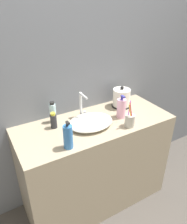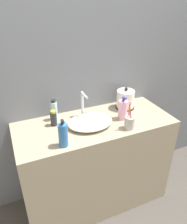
{
  "view_description": "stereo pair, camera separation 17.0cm",
  "coord_description": "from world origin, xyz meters",
  "px_view_note": "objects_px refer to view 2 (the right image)",
  "views": [
    {
      "loc": [
        -0.76,
        -1.03,
        1.79
      ],
      "look_at": [
        -0.02,
        0.26,
        0.97
      ],
      "focal_mm": 35.0,
      "sensor_mm": 36.0,
      "label": 1
    },
    {
      "loc": [
        -0.61,
        -1.1,
        1.79
      ],
      "look_at": [
        -0.02,
        0.26,
        0.97
      ],
      "focal_mm": 35.0,
      "sensor_mm": 36.0,
      "label": 2
    }
  ],
  "objects_px": {
    "mouthwash_bottle": "(123,110)",
    "hand_cream_bottle": "(54,110)",
    "faucet": "(83,104)",
    "shampoo_bottle": "(54,118)",
    "toothbrush_cup": "(129,122)",
    "electric_kettle": "(125,100)",
    "lotion_bottle": "(63,135)"
  },
  "relations": [
    {
      "from": "faucet",
      "to": "shampoo_bottle",
      "type": "relative_size",
      "value": 1.71
    },
    {
      "from": "toothbrush_cup",
      "to": "electric_kettle",
      "type": "bearing_deg",
      "value": 64.45
    },
    {
      "from": "electric_kettle",
      "to": "faucet",
      "type": "bearing_deg",
      "value": 179.81
    },
    {
      "from": "lotion_bottle",
      "to": "shampoo_bottle",
      "type": "bearing_deg",
      "value": 88.84
    },
    {
      "from": "shampoo_bottle",
      "to": "hand_cream_bottle",
      "type": "bearing_deg",
      "value": 70.85
    },
    {
      "from": "faucet",
      "to": "toothbrush_cup",
      "type": "distance_m",
      "value": 0.41
    },
    {
      "from": "mouthwash_bottle",
      "to": "shampoo_bottle",
      "type": "bearing_deg",
      "value": 166.95
    },
    {
      "from": "toothbrush_cup",
      "to": "lotion_bottle",
      "type": "height_order",
      "value": "toothbrush_cup"
    },
    {
      "from": "lotion_bottle",
      "to": "mouthwash_bottle",
      "type": "distance_m",
      "value": 0.57
    },
    {
      "from": "electric_kettle",
      "to": "mouthwash_bottle",
      "type": "relative_size",
      "value": 0.99
    },
    {
      "from": "toothbrush_cup",
      "to": "hand_cream_bottle",
      "type": "relative_size",
      "value": 1.23
    },
    {
      "from": "lotion_bottle",
      "to": "shampoo_bottle",
      "type": "relative_size",
      "value": 1.6
    },
    {
      "from": "toothbrush_cup",
      "to": "lotion_bottle",
      "type": "bearing_deg",
      "value": -179.23
    },
    {
      "from": "mouthwash_bottle",
      "to": "hand_cream_bottle",
      "type": "bearing_deg",
      "value": 157.84
    },
    {
      "from": "hand_cream_bottle",
      "to": "mouthwash_bottle",
      "type": "bearing_deg",
      "value": -22.16
    },
    {
      "from": "faucet",
      "to": "electric_kettle",
      "type": "relative_size",
      "value": 1.12
    },
    {
      "from": "faucet",
      "to": "shampoo_bottle",
      "type": "xyz_separation_m",
      "value": [
        -0.26,
        -0.04,
        -0.06
      ]
    },
    {
      "from": "shampoo_bottle",
      "to": "faucet",
      "type": "bearing_deg",
      "value": 7.91
    },
    {
      "from": "mouthwash_bottle",
      "to": "faucet",
      "type": "bearing_deg",
      "value": 149.75
    },
    {
      "from": "toothbrush_cup",
      "to": "lotion_bottle",
      "type": "distance_m",
      "value": 0.52
    },
    {
      "from": "shampoo_bottle",
      "to": "mouthwash_bottle",
      "type": "relative_size",
      "value": 0.65
    },
    {
      "from": "electric_kettle",
      "to": "mouthwash_bottle",
      "type": "distance_m",
      "value": 0.2
    },
    {
      "from": "lotion_bottle",
      "to": "hand_cream_bottle",
      "type": "relative_size",
      "value": 1.17
    },
    {
      "from": "faucet",
      "to": "hand_cream_bottle",
      "type": "bearing_deg",
      "value": 168.76
    },
    {
      "from": "faucet",
      "to": "lotion_bottle",
      "type": "bearing_deg",
      "value": -130.23
    },
    {
      "from": "lotion_bottle",
      "to": "shampoo_bottle",
      "type": "distance_m",
      "value": 0.28
    },
    {
      "from": "lotion_bottle",
      "to": "hand_cream_bottle",
      "type": "height_order",
      "value": "lotion_bottle"
    },
    {
      "from": "toothbrush_cup",
      "to": "mouthwash_bottle",
      "type": "bearing_deg",
      "value": 79.21
    },
    {
      "from": "toothbrush_cup",
      "to": "hand_cream_bottle",
      "type": "xyz_separation_m",
      "value": [
        -0.49,
        0.36,
        0.03
      ]
    },
    {
      "from": "lotion_bottle",
      "to": "electric_kettle",
      "type": "bearing_deg",
      "value": 25.42
    },
    {
      "from": "electric_kettle",
      "to": "hand_cream_bottle",
      "type": "height_order",
      "value": "electric_kettle"
    },
    {
      "from": "electric_kettle",
      "to": "lotion_bottle",
      "type": "relative_size",
      "value": 0.95
    }
  ]
}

